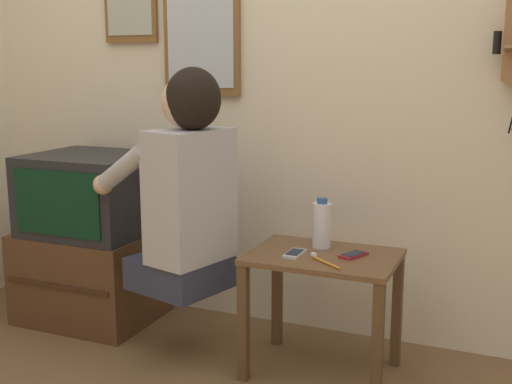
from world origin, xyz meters
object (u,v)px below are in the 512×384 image
cell_phone_held (295,253)px  toothbrush (323,261)px  person (186,184)px  cell_phone_spare (354,255)px  water_bottle (322,225)px  wall_mirror (201,16)px  television (91,193)px

cell_phone_held → toothbrush: toothbrush is taller
person → cell_phone_spare: size_ratio=6.88×
cell_phone_spare → water_bottle: 0.20m
water_bottle → person: bearing=-160.3°
toothbrush → person: bearing=125.7°
person → wall_mirror: size_ratio=1.27×
cell_phone_spare → toothbrush: bearing=-100.1°
person → water_bottle: 0.59m
wall_mirror → cell_phone_held: 1.27m
television → cell_phone_held: (1.13, -0.18, -0.13)m
person → cell_phone_spare: (0.69, 0.12, -0.26)m
wall_mirror → water_bottle: size_ratio=3.55×
wall_mirror → cell_phone_held: wall_mirror is taller
wall_mirror → toothbrush: (0.79, -0.53, -0.97)m
television → cell_phone_held: 1.15m
cell_phone_spare → toothbrush: 0.16m
cell_phone_spare → television: bearing=-161.4°
television → cell_phone_held: bearing=-8.9°
cell_phone_held → cell_phone_spare: bearing=19.6°
cell_phone_held → water_bottle: (0.06, 0.15, 0.09)m
person → wall_mirror: (-0.18, 0.51, 0.72)m
cell_phone_held → toothbrush: size_ratio=0.82×
cell_phone_spare → toothbrush: size_ratio=0.91×
cell_phone_spare → water_bottle: (-0.16, 0.07, 0.09)m
person → wall_mirror: wall_mirror is taller
wall_mirror → water_bottle: 1.18m
toothbrush → television: bearing=116.5°
water_bottle → television: bearing=178.7°
toothbrush → water_bottle: bearing=56.4°
television → water_bottle: 1.19m
toothbrush → wall_mirror: bearing=93.4°
television → water_bottle: bearing=-1.3°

